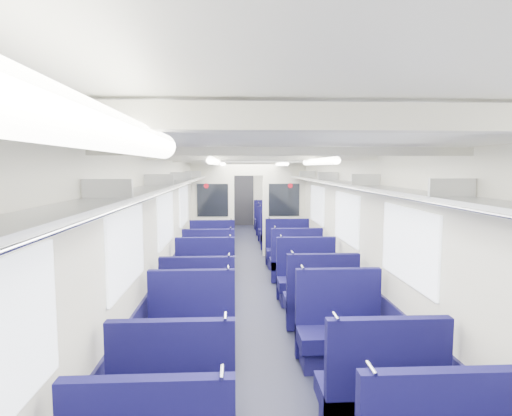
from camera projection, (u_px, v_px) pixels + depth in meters
floor at (255, 297)px, 7.13m from camera, size 2.80×18.00×0.01m
ceiling at (255, 158)px, 6.90m from camera, size 2.80×18.00×0.01m
wall_left at (171, 229)px, 6.94m from camera, size 0.02×18.00×2.35m
dado_left at (173, 278)px, 7.02m from camera, size 0.03×17.90×0.70m
wall_right at (338, 228)px, 7.09m from camera, size 0.02×18.00×2.35m
dado_right at (336, 276)px, 7.17m from camera, size 0.03×17.90×0.70m
wall_far at (243, 194)px, 15.96m from camera, size 2.80×0.02×2.35m
luggage_rack_left at (181, 181)px, 6.88m from camera, size 0.36×17.40×0.18m
luggage_rack_right at (328, 181)px, 7.00m from camera, size 0.36×17.40×0.18m
windows at (257, 217)px, 6.54m from camera, size 2.78×15.60×0.75m
ceiling_fittings at (256, 162)px, 6.65m from camera, size 2.70×16.06×0.11m
end_door at (243, 199)px, 15.92m from camera, size 0.75×0.06×2.00m
bulkhead at (248, 207)px, 10.32m from camera, size 2.80×0.10×2.35m
seat_8 at (175, 401)px, 3.36m from camera, size 0.97×0.54×1.09m
seat_9 at (380, 398)px, 3.40m from camera, size 0.97×0.54×1.09m
seat_10 at (191, 337)px, 4.63m from camera, size 0.97×0.54×1.09m
seat_11 at (340, 335)px, 4.69m from camera, size 0.97×0.54×1.09m
seat_12 at (199, 308)px, 5.58m from camera, size 0.97×0.54×1.09m
seat_13 at (320, 303)px, 5.77m from camera, size 0.97×0.54×1.09m
seat_14 at (205, 283)px, 6.80m from camera, size 0.97×0.54×1.09m
seat_15 at (307, 282)px, 6.83m from camera, size 0.97×0.54×1.09m
seat_16 at (209, 266)px, 7.98m from camera, size 0.97×0.54×1.09m
seat_17 at (296, 264)px, 8.10m from camera, size 0.97×0.54×1.09m
seat_18 at (212, 254)px, 9.03m from camera, size 0.97×0.54×1.09m
seat_19 at (288, 252)px, 9.28m from camera, size 0.97×0.54×1.09m
seat_20 at (216, 237)px, 11.18m from camera, size 0.97×0.54×1.09m
seat_21 at (278, 237)px, 11.25m from camera, size 0.97×0.54×1.09m
seat_22 at (218, 231)px, 12.40m from camera, size 0.97×0.54×1.09m
seat_23 at (275, 231)px, 12.31m from camera, size 0.97×0.54×1.09m
seat_24 at (219, 225)px, 13.54m from camera, size 0.97×0.54×1.09m
seat_25 at (271, 225)px, 13.61m from camera, size 0.97×0.54×1.09m
seat_26 at (221, 221)px, 14.64m from camera, size 0.97×0.54×1.09m
seat_27 at (268, 221)px, 14.64m from camera, size 0.97×0.54×1.09m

